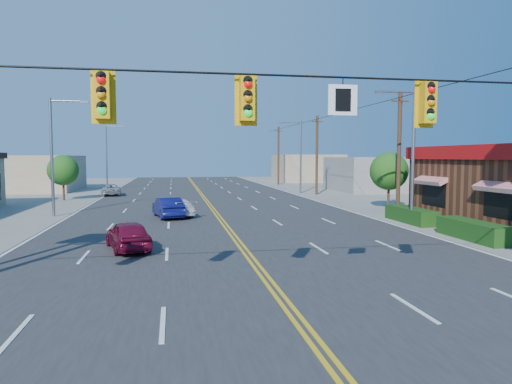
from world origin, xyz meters
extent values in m
plane|color=gray|center=(0.00, 0.00, 0.00)|extent=(160.00, 160.00, 0.00)
cube|color=#2D2D30|center=(0.00, 20.00, 0.03)|extent=(20.00, 120.00, 0.06)
cylinder|color=black|center=(0.00, 0.00, 6.00)|extent=(24.00, 0.05, 0.05)
cube|color=white|center=(1.20, 0.00, 5.45)|extent=(0.75, 0.04, 0.75)
cube|color=#D89E0C|center=(-4.50, 0.00, 5.42)|extent=(0.55, 0.34, 1.25)
cube|color=#D89E0C|center=(-1.20, 0.00, 5.42)|extent=(0.55, 0.34, 1.25)
cube|color=#D89E0C|center=(3.50, 0.00, 5.42)|extent=(0.55, 0.34, 1.25)
cube|color=#194214|center=(11.50, 12.00, 0.45)|extent=(1.20, 9.00, 0.90)
cylinder|color=gray|center=(11.00, 14.00, 4.00)|extent=(0.20, 0.20, 8.00)
cylinder|color=gray|center=(9.90, 14.00, 7.80)|extent=(2.20, 0.12, 0.12)
cube|color=gray|center=(8.80, 14.00, 7.75)|extent=(0.50, 0.25, 0.15)
cylinder|color=gray|center=(11.00, 38.00, 4.00)|extent=(0.20, 0.20, 8.00)
cylinder|color=gray|center=(9.90, 38.00, 7.80)|extent=(2.20, 0.12, 0.12)
cube|color=gray|center=(8.80, 38.00, 7.75)|extent=(0.50, 0.25, 0.15)
cylinder|color=gray|center=(-11.00, 22.00, 4.00)|extent=(0.20, 0.20, 8.00)
cylinder|color=gray|center=(-9.90, 22.00, 7.80)|extent=(2.20, 0.12, 0.12)
cube|color=gray|center=(-8.80, 22.00, 7.75)|extent=(0.50, 0.25, 0.15)
cylinder|color=gray|center=(-11.00, 48.00, 4.00)|extent=(0.20, 0.20, 8.00)
cylinder|color=gray|center=(-9.90, 48.00, 7.80)|extent=(2.20, 0.12, 0.12)
cube|color=gray|center=(-8.80, 48.00, 7.75)|extent=(0.50, 0.25, 0.15)
cylinder|color=#47301E|center=(12.20, 18.00, 4.20)|extent=(0.28, 0.28, 8.40)
cylinder|color=#47301E|center=(12.20, 36.00, 4.20)|extent=(0.28, 0.28, 8.40)
cylinder|color=#47301E|center=(12.20, 54.00, 4.20)|extent=(0.28, 0.28, 8.40)
cylinder|color=#47301E|center=(13.50, 22.00, 1.05)|extent=(0.20, 0.20, 2.10)
sphere|color=#235B19|center=(13.50, 22.00, 2.94)|extent=(2.94, 2.94, 2.94)
cylinder|color=#47301E|center=(-13.00, 34.00, 1.00)|extent=(0.20, 0.20, 2.00)
sphere|color=#235B19|center=(-13.00, 34.00, 2.80)|extent=(2.80, 2.80, 2.80)
cube|color=gray|center=(22.00, 40.00, 2.00)|extent=(12.00, 10.00, 4.00)
cube|color=tan|center=(-20.00, 48.00, 2.10)|extent=(11.00, 12.00, 4.20)
cube|color=tan|center=(19.00, 62.00, 2.20)|extent=(10.00, 10.00, 4.40)
imported|color=maroon|center=(-4.89, 9.21, 0.63)|extent=(2.43, 3.99, 1.27)
imported|color=#0F125A|center=(-3.32, 19.52, 0.67)|extent=(2.24, 4.28, 1.34)
imported|color=white|center=(-2.77, 20.10, 0.59)|extent=(2.86, 4.35, 1.17)
imported|color=silver|center=(-9.29, 38.16, 0.59)|extent=(2.47, 4.43, 1.17)
camera|label=1|loc=(-2.96, -10.84, 4.05)|focal=32.00mm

